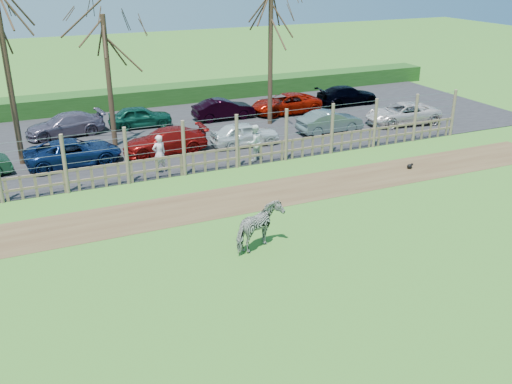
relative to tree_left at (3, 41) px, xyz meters
name	(u,v)px	position (x,y,z in m)	size (l,w,h in m)	color
ground	(259,255)	(6.50, -12.50, -5.62)	(120.00, 120.00, 0.00)	#5EA633
dirt_strip	(212,204)	(6.50, -8.00, -5.61)	(34.00, 2.80, 0.01)	brown
asphalt	(149,136)	(6.50, 2.00, -5.60)	(44.00, 13.00, 0.04)	#232326
hedge	(121,99)	(6.50, 9.00, -5.07)	(46.00, 2.00, 1.10)	#1E4716
fence	(184,158)	(6.50, -4.50, -4.81)	(30.16, 0.16, 2.50)	brown
tree_left	(3,41)	(0.00, 0.00, 0.00)	(4.80, 4.80, 7.88)	#3D2B1E
tree_mid	(106,49)	(4.50, 1.00, -0.75)	(4.80, 4.80, 6.83)	#3D2B1E
tree_right	(271,31)	(13.50, 1.50, -0.37)	(4.80, 4.80, 7.35)	#3D2B1E
zebra	(259,227)	(6.68, -12.10, -4.84)	(0.83, 1.83, 1.55)	gray
visitor_a	(159,154)	(5.57, -3.76, -4.71)	(0.63, 0.41, 1.72)	silver
visitor_b	(254,143)	(10.08, -4.00, -4.71)	(0.84, 0.65, 1.72)	silver
crow	(410,166)	(16.14, -7.89, -5.49)	(0.31, 0.23, 0.25)	black
car_2	(74,152)	(2.21, -1.17, -4.98)	(1.99, 4.32, 1.20)	#0C1E49
car_3	(165,141)	(6.56, -1.18, -4.98)	(1.68, 4.13, 1.20)	maroon
car_4	(245,134)	(10.59, -1.67, -4.98)	(1.42, 3.52, 1.20)	white
car_5	(330,122)	(15.74, -1.43, -4.98)	(1.27, 3.64, 1.20)	#556765
car_6	(402,114)	(20.45, -1.63, -4.98)	(1.99, 4.32, 1.20)	silver
car_9	(65,125)	(2.43, 3.80, -4.98)	(1.68, 4.13, 1.20)	#60556A
car_10	(140,117)	(6.51, 3.84, -4.98)	(1.42, 3.52, 1.20)	#0D412F
car_11	(223,109)	(11.41, 3.52, -4.98)	(1.27, 3.64, 1.20)	black
car_12	(286,104)	(15.41, 3.23, -4.98)	(1.99, 4.32, 1.20)	#980F03
car_13	(347,95)	(20.08, 3.65, -4.98)	(1.68, 4.13, 1.20)	black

